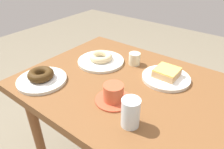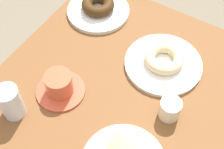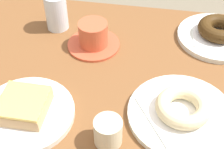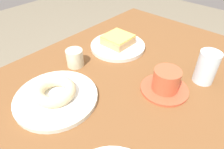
# 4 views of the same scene
# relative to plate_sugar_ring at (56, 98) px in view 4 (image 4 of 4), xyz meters

# --- Properties ---
(table) EXTENTS (0.95, 0.69, 0.75)m
(table) POSITION_rel_plate_sugar_ring_xyz_m (-0.24, 0.08, -0.11)
(table) COLOR brown
(table) RESTS_ON ground_plane
(plate_sugar_ring) EXTENTS (0.23, 0.23, 0.01)m
(plate_sugar_ring) POSITION_rel_plate_sugar_ring_xyz_m (0.00, 0.00, 0.00)
(plate_sugar_ring) COLOR silver
(plate_sugar_ring) RESTS_ON table
(napkin_sugar_ring) EXTENTS (0.21, 0.21, 0.00)m
(napkin_sugar_ring) POSITION_rel_plate_sugar_ring_xyz_m (0.00, 0.00, 0.01)
(napkin_sugar_ring) COLOR white
(napkin_sugar_ring) RESTS_ON plate_sugar_ring
(donut_sugar_ring) EXTENTS (0.12, 0.12, 0.03)m
(donut_sugar_ring) POSITION_rel_plate_sugar_ring_xyz_m (0.00, 0.00, 0.03)
(donut_sugar_ring) COLOR beige
(donut_sugar_ring) RESTS_ON napkin_sugar_ring
(plate_glazed_square) EXTENTS (0.21, 0.21, 0.01)m
(plate_glazed_square) POSITION_rel_plate_sugar_ring_xyz_m (-0.33, -0.05, 0.00)
(plate_glazed_square) COLOR silver
(plate_glazed_square) RESTS_ON table
(napkin_glazed_square) EXTENTS (0.20, 0.20, 0.00)m
(napkin_glazed_square) POSITION_rel_plate_sugar_ring_xyz_m (-0.33, -0.05, 0.01)
(napkin_glazed_square) COLOR white
(napkin_glazed_square) RESTS_ON plate_glazed_square
(donut_glazed_square) EXTENTS (0.10, 0.10, 0.04)m
(donut_glazed_square) POSITION_rel_plate_sugar_ring_xyz_m (-0.33, -0.05, 0.03)
(donut_glazed_square) COLOR tan
(donut_glazed_square) RESTS_ON napkin_glazed_square
(water_glass) EXTENTS (0.06, 0.06, 0.10)m
(water_glass) POSITION_rel_plate_sugar_ring_xyz_m (-0.36, 0.27, 0.04)
(water_glass) COLOR silver
(water_glass) RESTS_ON table
(coffee_cup) EXTENTS (0.14, 0.14, 0.07)m
(coffee_cup) POSITION_rel_plate_sugar_ring_xyz_m (-0.24, 0.21, 0.02)
(coffee_cup) COLOR #C95032
(coffee_cup) RESTS_ON table
(sugar_jar) EXTENTS (0.06, 0.06, 0.06)m
(sugar_jar) POSITION_rel_plate_sugar_ring_xyz_m (-0.14, -0.09, 0.02)
(sugar_jar) COLOR beige
(sugar_jar) RESTS_ON table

